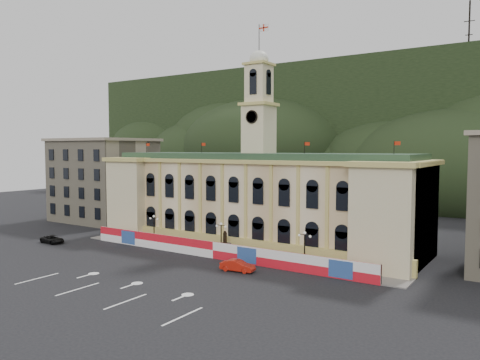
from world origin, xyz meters
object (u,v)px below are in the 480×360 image
Objects in this scene: red_sedan at (237,266)px; black_suv at (52,239)px; statue at (225,247)px; lamp_center at (221,236)px.

red_sedan reaches higher than black_suv.
lamp_center is (0.00, -1.00, 1.89)m from statue.
lamp_center is 9.69m from red_sedan.
red_sedan is at bearing -45.08° from statue.
lamp_center reaches higher than black_suv.
lamp_center is 1.07× the size of black_suv.
red_sedan is at bearing -84.50° from black_suv.
black_suv is at bearing -164.29° from lamp_center.
lamp_center is at bearing -72.32° from black_suv.
black_suv is (-30.00, -9.44, -0.53)m from statue.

